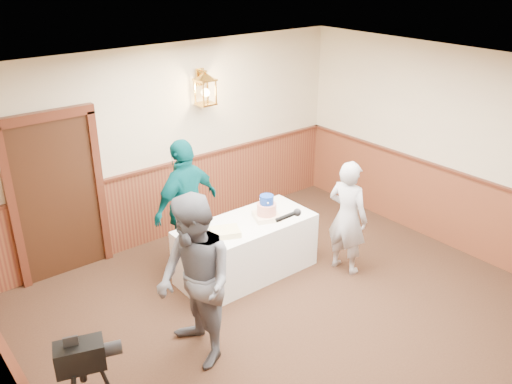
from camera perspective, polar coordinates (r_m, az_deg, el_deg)
ground at (r=6.03m, az=8.91°, el=-16.75°), size 7.00×7.00×0.00m
room_shell at (r=5.41m, az=6.04°, el=-2.30°), size 6.02×7.02×2.81m
display_table at (r=7.07m, az=-1.02°, el=-5.97°), size 1.80×0.80×0.75m
tiered_cake at (r=6.94m, az=1.13°, el=-1.86°), size 0.41×0.41×0.32m
sheet_cake_yellow at (r=6.60m, az=-3.28°, el=-4.24°), size 0.43×0.38×0.07m
sheet_cake_green at (r=6.62m, az=-6.71°, el=-4.37°), size 0.30×0.26×0.06m
interviewer at (r=5.45m, az=-6.43°, el=-9.41°), size 1.54×0.96×1.84m
baker at (r=7.08m, az=9.61°, el=-2.63°), size 0.46×0.62×1.54m
assistant_p at (r=7.02m, az=-7.33°, el=-1.51°), size 1.14×0.68×1.81m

